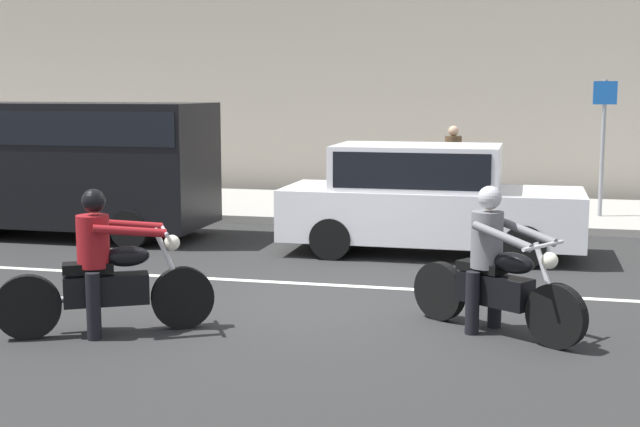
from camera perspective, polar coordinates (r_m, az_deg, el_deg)
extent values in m
plane|color=#262626|center=(10.83, -0.19, -5.71)|extent=(80.00, 80.00, 0.00)
cube|color=#99968E|center=(18.56, 5.68, 0.27)|extent=(40.00, 4.40, 0.14)
cube|color=silver|center=(11.63, 2.05, -4.72)|extent=(18.00, 0.14, 0.01)
cylinder|color=black|center=(9.68, -8.91, -5.42)|extent=(0.65, 0.43, 0.68)
cylinder|color=black|center=(9.65, -18.43, -5.78)|extent=(0.65, 0.43, 0.68)
cylinder|color=silver|center=(9.58, -9.67, -3.27)|extent=(0.35, 0.23, 0.81)
cube|color=black|center=(9.60, -13.69, -4.81)|extent=(0.91, 0.67, 0.32)
ellipsoid|color=black|center=(9.53, -12.43, -2.72)|extent=(0.54, 0.44, 0.22)
cube|color=black|center=(9.54, -14.82, -3.40)|extent=(0.57, 0.46, 0.10)
cylinder|color=silver|center=(9.51, -10.08, -1.07)|extent=(0.37, 0.63, 0.04)
sphere|color=silver|center=(9.54, -9.58, -1.88)|extent=(0.17, 0.17, 0.17)
cylinder|color=silver|center=(9.78, -15.45, -5.35)|extent=(0.65, 0.40, 0.07)
cylinder|color=black|center=(9.43, -14.49, -5.85)|extent=(0.20, 0.20, 0.71)
cylinder|color=black|center=(9.82, -14.51, -5.30)|extent=(0.20, 0.20, 0.71)
cylinder|color=maroon|center=(9.49, -14.52, -1.76)|extent=(0.46, 0.46, 0.55)
cylinder|color=maroon|center=(9.27, -12.25, -1.12)|extent=(0.70, 0.44, 0.17)
cylinder|color=maroon|center=(9.70, -12.38, -0.72)|extent=(0.70, 0.44, 0.17)
sphere|color=tan|center=(9.44, -14.48, 0.62)|extent=(0.20, 0.20, 0.20)
sphere|color=black|center=(9.43, -14.49, 0.80)|extent=(0.25, 0.25, 0.25)
cylinder|color=black|center=(9.16, 15.08, -6.44)|extent=(0.62, 0.46, 0.66)
cylinder|color=black|center=(10.00, 7.77, -5.01)|extent=(0.62, 0.46, 0.66)
cylinder|color=silver|center=(9.14, 14.52, -4.22)|extent=(0.32, 0.24, 0.76)
cube|color=black|center=(9.53, 11.28, -4.89)|extent=(0.84, 0.69, 0.32)
ellipsoid|color=black|center=(9.34, 12.43, -3.16)|extent=(0.53, 0.46, 0.22)
cube|color=black|center=(9.58, 10.45, -3.42)|extent=(0.57, 0.49, 0.10)
cylinder|color=silver|center=(9.10, 14.28, -2.03)|extent=(0.42, 0.61, 0.04)
sphere|color=silver|center=(9.09, 14.67, -2.97)|extent=(0.17, 0.17, 0.17)
cylinder|color=silver|center=(9.85, 10.39, -5.15)|extent=(0.62, 0.44, 0.07)
cylinder|color=black|center=(9.48, 9.86, -5.74)|extent=(0.21, 0.21, 0.67)
cylinder|color=black|center=(9.79, 11.28, -5.33)|extent=(0.21, 0.21, 0.67)
cylinder|color=slate|center=(9.49, 10.78, -1.68)|extent=(0.47, 0.47, 0.61)
cylinder|color=slate|center=(9.10, 11.73, -1.46)|extent=(0.64, 0.47, 0.24)
cylinder|color=slate|center=(9.46, 13.27, -1.15)|extent=(0.64, 0.47, 0.24)
sphere|color=tan|center=(9.42, 10.95, 0.84)|extent=(0.20, 0.20, 0.20)
sphere|color=#B7B7BC|center=(9.42, 10.95, 1.02)|extent=(0.25, 0.25, 0.25)
cube|color=silver|center=(13.88, 7.24, -0.02)|extent=(4.63, 1.76, 0.80)
cube|color=silver|center=(13.82, 6.34, 3.05)|extent=(2.55, 1.62, 0.68)
cube|color=black|center=(13.82, 6.34, 3.05)|extent=(2.34, 1.65, 0.54)
cylinder|color=black|center=(13.84, 13.13, -1.53)|extent=(0.64, 1.82, 0.64)
cylinder|color=black|center=(14.15, 1.43, -1.11)|extent=(0.64, 1.82, 0.64)
cube|color=black|center=(15.99, -15.83, 3.16)|extent=(4.86, 1.90, 2.11)
cube|color=black|center=(15.95, -15.92, 5.49)|extent=(4.72, 1.93, 0.56)
cylinder|color=black|center=(15.42, -10.80, -0.49)|extent=(0.64, 1.96, 0.64)
cylinder|color=gray|center=(17.74, 17.86, 4.04)|extent=(0.08, 0.08, 2.62)
cube|color=#1959B2|center=(17.67, 18.02, 7.46)|extent=(0.44, 0.03, 0.44)
cylinder|color=black|center=(18.17, 8.27, 1.62)|extent=(0.14, 0.14, 0.85)
cylinder|color=black|center=(18.15, 8.90, 1.60)|extent=(0.14, 0.14, 0.85)
cylinder|color=#4C3823|center=(18.09, 8.63, 3.97)|extent=(0.34, 0.34, 0.65)
sphere|color=tan|center=(18.07, 8.66, 5.33)|extent=(0.21, 0.21, 0.21)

